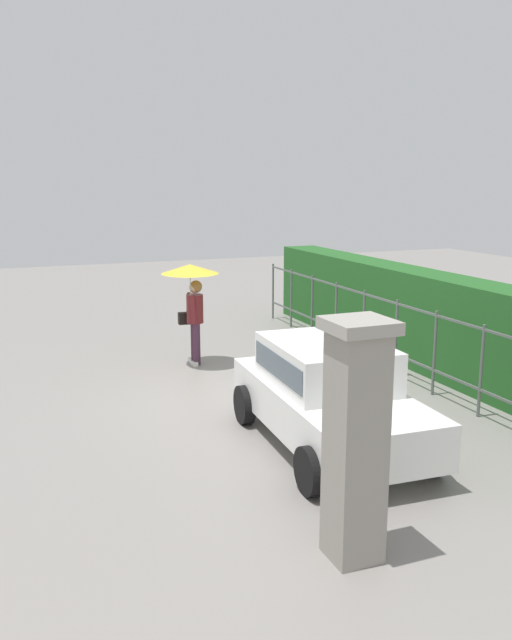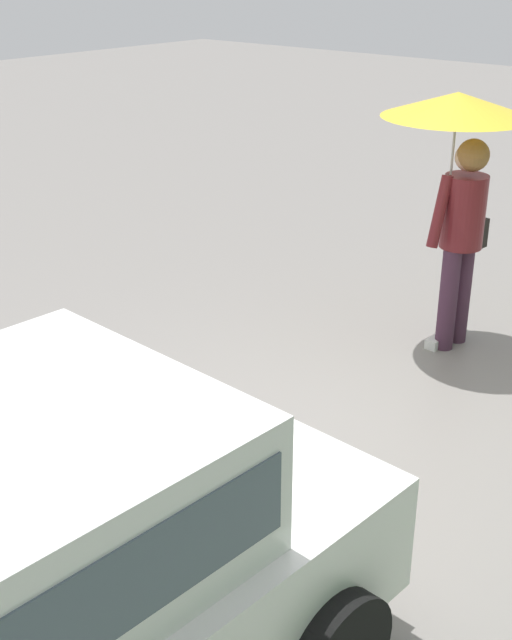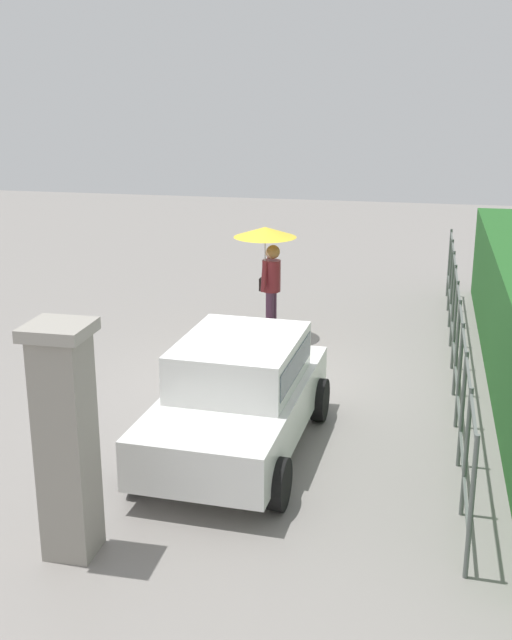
# 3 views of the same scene
# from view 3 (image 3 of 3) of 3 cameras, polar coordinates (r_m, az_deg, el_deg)

# --- Properties ---
(ground_plane) EXTENTS (40.00, 40.00, 0.00)m
(ground_plane) POSITION_cam_3_polar(r_m,az_deg,el_deg) (12.64, -0.71, -4.42)
(ground_plane) COLOR gray
(car) EXTENTS (3.81, 2.01, 1.48)m
(car) POSITION_cam_3_polar(r_m,az_deg,el_deg) (10.10, -1.26, -5.14)
(car) COLOR white
(car) RESTS_ON ground
(pedestrian) EXTENTS (1.14, 1.14, 2.06)m
(pedestrian) POSITION_cam_3_polar(r_m,az_deg,el_deg) (14.43, 0.83, 4.86)
(pedestrian) COLOR #47283D
(pedestrian) RESTS_ON ground
(gate_pillar) EXTENTS (0.60, 0.60, 2.42)m
(gate_pillar) POSITION_cam_3_polar(r_m,az_deg,el_deg) (8.00, -13.47, -8.35)
(gate_pillar) COLOR gray
(gate_pillar) RESTS_ON ground
(fence_section) EXTENTS (10.68, 0.05, 1.50)m
(fence_section) POSITION_cam_3_polar(r_m,az_deg,el_deg) (12.75, 14.18, -0.82)
(fence_section) COLOR #59605B
(fence_section) RESTS_ON ground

